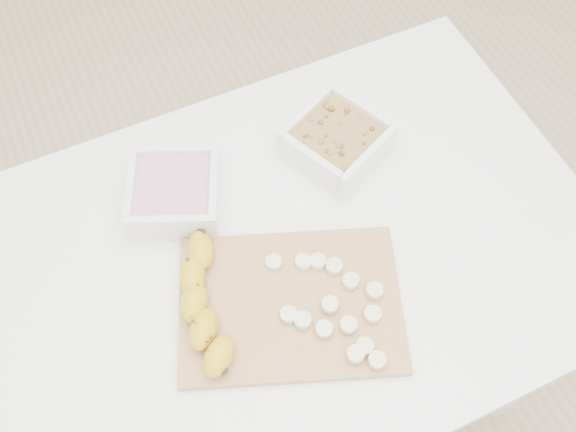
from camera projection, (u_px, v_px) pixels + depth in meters
name	position (u px, v px, depth m)	size (l,w,h in m)	color
ground	(293.00, 376.00, 1.69)	(3.50, 3.50, 0.00)	#C6AD89
table	(295.00, 273.00, 1.12)	(1.00, 0.70, 0.75)	white
bowl_yogurt	(175.00, 193.00, 1.05)	(0.19, 0.19, 0.07)	white
bowl_granola	(337.00, 141.00, 1.10)	(0.20, 0.20, 0.07)	white
cutting_board	(290.00, 304.00, 0.98)	(0.34, 0.24, 0.01)	#B47F4A
banana	(205.00, 305.00, 0.95)	(0.06, 0.23, 0.04)	gold
banana_slices	(334.00, 305.00, 0.96)	(0.16, 0.23, 0.02)	beige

